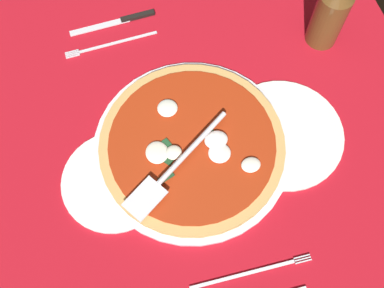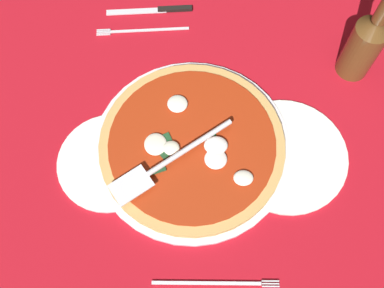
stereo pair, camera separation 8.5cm
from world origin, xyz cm
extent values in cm
cube|color=#AE111E|center=(0.00, 0.00, -0.40)|extent=(96.87, 96.87, 0.80)
cylinder|color=silver|center=(-1.67, -1.29, 0.66)|extent=(38.15, 38.15, 1.32)
cylinder|color=white|center=(-17.51, -3.77, 0.50)|extent=(20.01, 20.01, 1.00)
cylinder|color=white|center=(16.33, -3.47, 0.50)|extent=(23.78, 23.78, 1.00)
cylinder|color=tan|center=(-1.67, -1.29, 1.96)|extent=(35.56, 35.56, 1.29)
cylinder|color=#A42C0F|center=(-1.67, -1.29, 2.76)|extent=(31.92, 31.92, 0.30)
ellipsoid|color=white|center=(2.61, -4.92, 3.39)|extent=(4.23, 4.11, 0.96)
ellipsoid|color=#EAE9CE|center=(-5.58, -2.47, 3.48)|extent=(3.11, 2.96, 1.14)
ellipsoid|color=silver|center=(7.43, -8.78, 3.40)|extent=(3.66, 3.03, 0.98)
ellipsoid|color=silver|center=(-8.54, -1.55, 3.34)|extent=(4.29, 4.59, 0.85)
ellipsoid|color=silver|center=(-4.26, 6.92, 3.38)|extent=(3.98, 3.89, 0.94)
ellipsoid|color=white|center=(2.77, -2.25, 3.59)|extent=(4.48, 3.74, 1.37)
cube|color=#204B2B|center=(-8.17, -6.60, 3.06)|extent=(3.25, 2.05, 0.30)
cube|color=#1E4B28|center=(-6.11, -0.78, 3.06)|extent=(2.46, 3.47, 0.30)
cube|color=#1D4122|center=(-7.40, -2.94, 3.06)|extent=(3.24, 3.47, 0.30)
cube|color=#144118|center=(2.80, -1.28, 3.06)|extent=(2.74, 3.71, 0.30)
cube|color=silver|center=(-12.81, -9.88, 4.43)|extent=(8.62, 7.89, 0.30)
cylinder|color=silver|center=(-2.05, -2.93, 4.78)|extent=(16.03, 10.85, 1.00)
cube|color=silver|center=(0.06, -26.64, 0.73)|extent=(18.78, 1.36, 0.25)
cube|color=silver|center=(10.92, -27.52, 0.73)|extent=(3.01, 0.34, 0.25)
cube|color=silver|center=(10.94, -27.08, 0.73)|extent=(3.01, 0.34, 0.25)
cube|color=silver|center=(10.95, -26.64, 0.73)|extent=(3.01, 0.34, 0.25)
cube|color=white|center=(-10.07, 29.46, 0.30)|extent=(20.48, 12.25, 0.60)
cube|color=silver|center=(-10.00, 26.82, 0.73)|extent=(17.18, 1.05, 0.25)
cube|color=silver|center=(-20.10, 27.22, 0.73)|extent=(3.00, 0.30, 0.25)
cube|color=silver|center=(-20.09, 26.78, 0.73)|extent=(3.00, 0.30, 0.25)
cube|color=silver|center=(-20.08, 26.34, 0.73)|extent=(3.00, 0.30, 0.25)
cube|color=silver|center=(-20.07, 25.90, 0.73)|extent=(3.00, 0.30, 0.25)
cube|color=black|center=(-4.42, 32.24, 1.00)|extent=(7.66, 1.40, 0.80)
cube|color=silver|center=(-13.00, 32.02, 0.73)|extent=(13.38, 1.75, 0.25)
cylinder|color=brown|center=(32.35, 15.89, 6.68)|extent=(6.70, 6.70, 13.36)
cone|color=brown|center=(32.35, 15.89, 14.62)|extent=(6.70, 6.70, 2.52)
camera|label=1|loc=(-11.15, -33.77, 80.37)|focal=41.87mm
camera|label=2|loc=(-2.76, -35.11, 80.37)|focal=41.87mm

